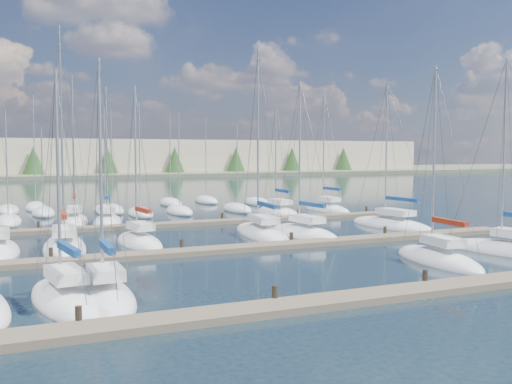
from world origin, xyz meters
name	(u,v)px	position (x,y,z in m)	size (l,w,h in m)	color
ground	(121,200)	(0.00, 60.00, 0.00)	(400.00, 400.00, 0.00)	#192832
dock_near	(366,297)	(0.00, 2.01, 0.15)	(44.00, 1.93, 1.10)	#6B5E4C
dock_mid	(244,248)	(0.00, 16.01, 0.15)	(44.00, 1.93, 1.10)	#6B5E4C
dock_far	(184,224)	(0.00, 30.01, 0.15)	(44.00, 1.93, 1.10)	#6B5E4C
sailboat_l	(304,233)	(6.83, 20.23, 0.18)	(3.50, 8.63, 12.76)	white
sailboat_r	(327,209)	(18.17, 35.90, 0.19)	(2.77, 8.45, 13.70)	white
sailboat_e	(438,260)	(8.85, 7.48, 0.19)	(3.21, 7.84, 12.30)	white
sailboat_b	(64,300)	(-12.16, 6.75, 0.18)	(3.36, 7.83, 10.71)	white
sailboat_j	(139,242)	(-5.85, 21.09, 0.18)	(3.13, 7.10, 11.84)	white
sailboat_n	(75,221)	(-8.66, 35.63, 0.20)	(3.38, 8.11, 14.23)	white
sailboat_k	(261,233)	(3.79, 21.58, 0.18)	(3.84, 10.44, 15.21)	white
sailboat_m	(391,225)	(16.24, 21.70, 0.17)	(3.94, 9.92, 13.29)	white
sailboat_q	(278,213)	(11.74, 34.91, 0.17)	(3.09, 8.33, 12.02)	white
sailboat_c	(105,297)	(-10.50, 6.43, 0.18)	(2.46, 6.56, 11.29)	white
sailboat_o	(108,222)	(-5.96, 33.87, 0.19)	(3.87, 7.31, 13.20)	white
sailboat_i	(64,247)	(-10.88, 20.87, 0.19)	(3.45, 9.88, 15.61)	white
distant_boats	(108,210)	(-4.34, 43.76, 0.29)	(36.93, 20.75, 13.30)	#9EA0A5
shoreline	(10,149)	(-13.29, 149.77, 7.44)	(400.00, 60.00, 38.00)	#666B51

